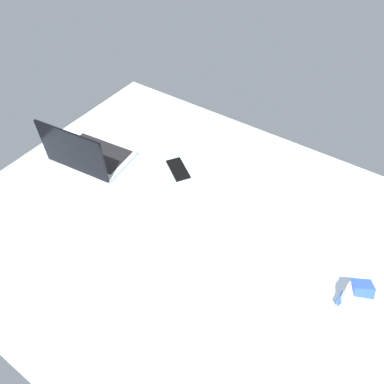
% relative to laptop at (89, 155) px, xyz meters
% --- Properties ---
extents(bed_mattress, '(1.80, 1.40, 0.18)m').
position_rel_laptop_xyz_m(bed_mattress, '(-0.61, 0.05, -0.13)').
color(bed_mattress, silver).
rests_on(bed_mattress, ground).
extents(laptop, '(0.35, 0.27, 0.23)m').
position_rel_laptop_xyz_m(laptop, '(0.00, 0.00, 0.00)').
color(laptop, '#B7BABC').
rests_on(laptop, bed_mattress).
extents(snack_cup, '(0.10, 0.10, 0.14)m').
position_rel_laptop_xyz_m(snack_cup, '(-1.19, 0.04, 0.02)').
color(snack_cup, silver).
rests_on(snack_cup, bed_mattress).
extents(cell_phone, '(0.15, 0.14, 0.01)m').
position_rel_laptop_xyz_m(cell_phone, '(-0.36, -0.18, -0.04)').
color(cell_phone, black).
rests_on(cell_phone, bed_mattress).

